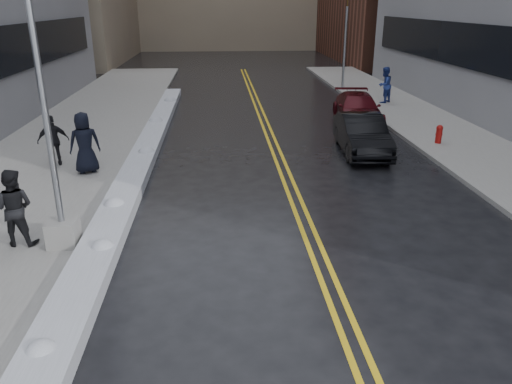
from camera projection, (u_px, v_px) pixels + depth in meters
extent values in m
plane|color=black|center=(207.00, 291.00, 9.95)|extent=(160.00, 160.00, 0.00)
cube|color=gray|center=(59.00, 153.00, 18.83)|extent=(5.50, 50.00, 0.15)
cube|color=gray|center=(462.00, 144.00, 19.94)|extent=(4.00, 50.00, 0.15)
cube|color=gold|center=(272.00, 150.00, 19.43)|extent=(0.12, 50.00, 0.01)
cube|color=gold|center=(279.00, 150.00, 19.45)|extent=(0.12, 50.00, 0.01)
cube|color=silver|center=(139.00, 164.00, 17.17)|extent=(0.90, 30.00, 0.34)
cube|color=gray|center=(63.00, 233.00, 11.42)|extent=(0.65, 0.65, 0.60)
cylinder|color=gray|center=(37.00, 63.00, 10.06)|extent=(0.14, 0.14, 7.00)
cylinder|color=maroon|center=(439.00, 136.00, 19.74)|extent=(0.24, 0.24, 0.60)
sphere|color=maroon|center=(440.00, 128.00, 19.63)|extent=(0.26, 0.26, 0.26)
cylinder|color=maroon|center=(439.00, 134.00, 19.72)|extent=(0.25, 0.10, 0.10)
cylinder|color=gray|center=(345.00, 48.00, 31.96)|extent=(0.14, 0.14, 5.00)
imported|color=black|center=(14.00, 208.00, 11.25)|extent=(0.93, 0.75, 1.81)
imported|color=black|center=(85.00, 143.00, 16.09)|extent=(1.13, 0.92, 1.99)
imported|color=black|center=(53.00, 141.00, 16.84)|extent=(1.10, 0.72, 1.73)
imported|color=navy|center=(384.00, 85.00, 27.49)|extent=(1.20, 1.17, 1.94)
imported|color=black|center=(362.00, 134.00, 18.79)|extent=(1.82, 4.49, 1.45)
imported|color=#420A11|center=(358.00, 109.00, 23.44)|extent=(2.43, 4.95, 1.39)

